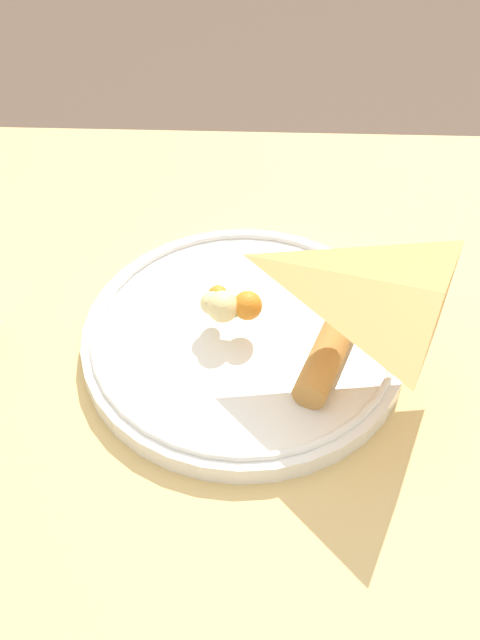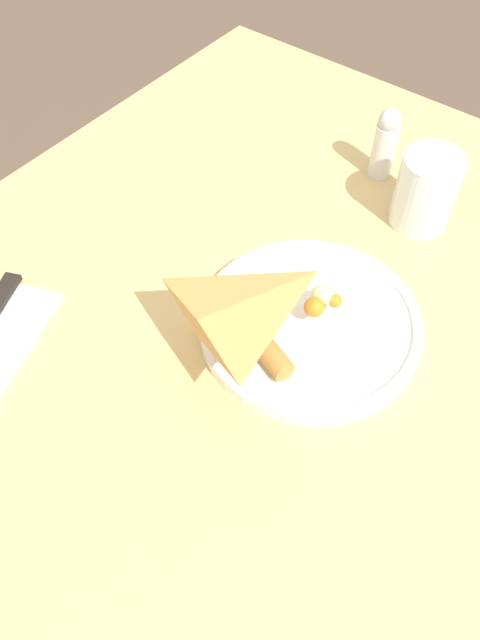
{
  "view_description": "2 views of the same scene",
  "coord_description": "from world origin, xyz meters",
  "px_view_note": "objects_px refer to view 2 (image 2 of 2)",
  "views": [
    {
      "loc": [
        -0.08,
        -0.32,
        1.22
      ],
      "look_at": [
        -0.1,
        0.1,
        0.78
      ],
      "focal_mm": 45.0,
      "sensor_mm": 36.0,
      "label": 1
    },
    {
      "loc": [
        0.28,
        0.28,
        1.31
      ],
      "look_at": [
        -0.03,
        0.04,
        0.8
      ],
      "focal_mm": 35.0,
      "sensor_mm": 36.0,
      "label": 2
    }
  ],
  "objects_px": {
    "milk_glass": "(425,192)",
    "salt_shaker": "(385,143)",
    "plate_pizza": "(309,321)",
    "dining_table": "(201,397)"
  },
  "relations": [
    {
      "from": "milk_glass",
      "to": "salt_shaker",
      "type": "bearing_deg",
      "value": -120.44
    },
    {
      "from": "plate_pizza",
      "to": "milk_glass",
      "type": "distance_m",
      "value": 0.23
    },
    {
      "from": "plate_pizza",
      "to": "milk_glass",
      "type": "xyz_separation_m",
      "value": [
        -0.23,
        0.01,
        0.03
      ]
    },
    {
      "from": "salt_shaker",
      "to": "dining_table",
      "type": "bearing_deg",
      "value": -2.14
    },
    {
      "from": "plate_pizza",
      "to": "milk_glass",
      "type": "bearing_deg",
      "value": 176.82
    },
    {
      "from": "plate_pizza",
      "to": "milk_glass",
      "type": "relative_size",
      "value": 2.52
    },
    {
      "from": "plate_pizza",
      "to": "salt_shaker",
      "type": "bearing_deg",
      "value": -165.5
    },
    {
      "from": "dining_table",
      "to": "plate_pizza",
      "type": "bearing_deg",
      "value": 136.46
    },
    {
      "from": "dining_table",
      "to": "plate_pizza",
      "type": "distance_m",
      "value": 0.18
    },
    {
      "from": "dining_table",
      "to": "milk_glass",
      "type": "height_order",
      "value": "milk_glass"
    }
  ]
}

